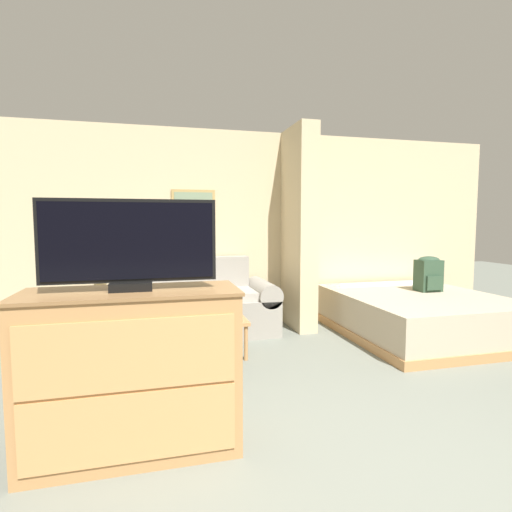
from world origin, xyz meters
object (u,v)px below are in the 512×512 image
(table_lamp, at_px, (100,271))
(bed, at_px, (416,313))
(couch, at_px, (198,307))
(tv, at_px, (130,244))
(tv_dresser, at_px, (133,372))
(backpack, at_px, (429,273))
(coffee_table, at_px, (217,325))

(table_lamp, relative_size, bed, 0.18)
(couch, height_order, tv, tv)
(table_lamp, relative_size, tv_dresser, 0.30)
(tv, bearing_deg, table_lamp, 101.15)
(backpack, bearing_deg, coffee_table, -172.20)
(couch, relative_size, backpack, 4.30)
(tv, relative_size, backpack, 2.22)
(coffee_table, distance_m, bed, 2.54)
(coffee_table, xyz_separation_m, tv_dresser, (-0.74, -1.55, 0.16))
(table_lamp, relative_size, tv, 0.38)
(tv_dresser, xyz_separation_m, tv, (0.00, 0.00, 0.76))
(couch, xyz_separation_m, coffee_table, (0.09, -0.92, -0.01))
(coffee_table, bearing_deg, table_lamp, 144.67)
(tv, bearing_deg, coffee_table, 64.41)
(coffee_table, distance_m, tv, 1.95)
(bed, xyz_separation_m, backpack, (0.27, 0.14, 0.48))
(bed, relative_size, backpack, 4.75)
(tv, xyz_separation_m, bed, (3.27, 1.79, -1.00))
(table_lamp, distance_m, tv, 2.49)
(tv_dresser, height_order, bed, tv_dresser)
(couch, distance_m, bed, 2.71)
(coffee_table, bearing_deg, backpack, 7.80)
(couch, height_order, bed, couch)
(table_lamp, height_order, backpack, backpack)
(bed, bearing_deg, table_lamp, 170.56)
(couch, distance_m, tv, 2.71)
(couch, bearing_deg, coffee_table, -84.16)
(coffee_table, relative_size, bed, 0.29)
(couch, relative_size, tv, 1.94)
(coffee_table, height_order, table_lamp, table_lamp)
(backpack, bearing_deg, tv_dresser, -151.36)
(couch, distance_m, tv_dresser, 2.55)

